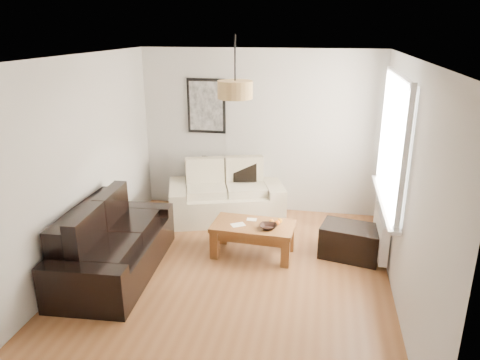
% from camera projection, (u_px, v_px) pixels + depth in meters
% --- Properties ---
extents(floor, '(4.50, 4.50, 0.00)m').
position_uv_depth(floor, '(231.00, 276.00, 5.50)').
color(floor, brown).
rests_on(floor, ground).
extents(ceiling, '(3.80, 4.50, 0.00)m').
position_uv_depth(ceiling, '(229.00, 58.00, 4.66)').
color(ceiling, white).
rests_on(ceiling, floor).
extents(wall_back, '(3.80, 0.04, 2.60)m').
position_uv_depth(wall_back, '(259.00, 132.00, 7.17)').
color(wall_back, silver).
rests_on(wall_back, floor).
extents(wall_front, '(3.80, 0.04, 2.60)m').
position_uv_depth(wall_front, '(161.00, 281.00, 2.99)').
color(wall_front, silver).
rests_on(wall_front, floor).
extents(wall_left, '(0.04, 4.50, 2.60)m').
position_uv_depth(wall_left, '(76.00, 167.00, 5.41)').
color(wall_left, silver).
rests_on(wall_left, floor).
extents(wall_right, '(0.04, 4.50, 2.60)m').
position_uv_depth(wall_right, '(406.00, 187.00, 4.75)').
color(wall_right, silver).
rests_on(wall_right, floor).
extents(window_bay, '(0.14, 1.90, 1.60)m').
position_uv_depth(window_bay, '(395.00, 141.00, 5.40)').
color(window_bay, white).
rests_on(window_bay, wall_right).
extents(radiator, '(0.10, 0.90, 0.52)m').
position_uv_depth(radiator, '(381.00, 232.00, 5.81)').
color(radiator, white).
rests_on(radiator, wall_right).
extents(poster, '(0.62, 0.04, 0.87)m').
position_uv_depth(poster, '(206.00, 106.00, 7.16)').
color(poster, black).
rests_on(poster, wall_back).
extents(pendant_shade, '(0.40, 0.40, 0.20)m').
position_uv_depth(pendant_shade, '(235.00, 90.00, 5.06)').
color(pendant_shade, tan).
rests_on(pendant_shade, ceiling).
extents(loveseat_cream, '(1.97, 1.45, 0.88)m').
position_uv_depth(loveseat_cream, '(226.00, 191.00, 7.09)').
color(loveseat_cream, beige).
rests_on(loveseat_cream, floor).
extents(sofa_leather, '(1.07, 2.01, 0.85)m').
position_uv_depth(sofa_leather, '(114.00, 241.00, 5.48)').
color(sofa_leather, black).
rests_on(sofa_leather, floor).
extents(coffee_table, '(1.10, 0.65, 0.44)m').
position_uv_depth(coffee_table, '(253.00, 239.00, 5.98)').
color(coffee_table, brown).
rests_on(coffee_table, floor).
extents(ottoman, '(0.85, 0.64, 0.43)m').
position_uv_depth(ottoman, '(351.00, 241.00, 5.92)').
color(ottoman, black).
rests_on(ottoman, floor).
extents(cushion_left, '(0.39, 0.18, 0.37)m').
position_uv_depth(cushion_left, '(213.00, 168.00, 7.24)').
color(cushion_left, black).
rests_on(cushion_left, loveseat_cream).
extents(cushion_right, '(0.39, 0.19, 0.37)m').
position_uv_depth(cushion_right, '(245.00, 170.00, 7.15)').
color(cushion_right, black).
rests_on(cushion_right, loveseat_cream).
extents(fruit_bowl, '(0.22, 0.22, 0.05)m').
position_uv_depth(fruit_bowl, '(268.00, 227.00, 5.77)').
color(fruit_bowl, black).
rests_on(fruit_bowl, coffee_table).
extents(orange_a, '(0.08, 0.08, 0.06)m').
position_uv_depth(orange_a, '(278.00, 223.00, 5.85)').
color(orange_a, orange).
rests_on(orange_a, fruit_bowl).
extents(orange_b, '(0.08, 0.08, 0.06)m').
position_uv_depth(orange_b, '(280.00, 221.00, 5.91)').
color(orange_b, orange).
rests_on(orange_b, fruit_bowl).
extents(orange_c, '(0.07, 0.07, 0.06)m').
position_uv_depth(orange_c, '(271.00, 221.00, 5.89)').
color(orange_c, orange).
rests_on(orange_c, fruit_bowl).
extents(papers, '(0.21, 0.20, 0.01)m').
position_uv_depth(papers, '(238.00, 225.00, 5.88)').
color(papers, white).
rests_on(papers, coffee_table).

